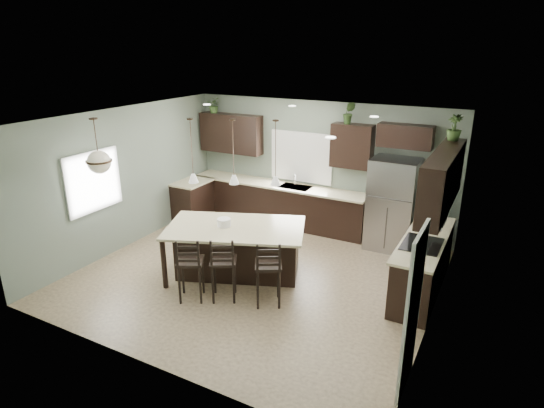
{
  "coord_description": "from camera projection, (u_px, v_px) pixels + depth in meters",
  "views": [
    {
      "loc": [
        3.67,
        -6.29,
        3.93
      ],
      "look_at": [
        0.1,
        0.4,
        1.25
      ],
      "focal_mm": 30.0,
      "sensor_mm": 36.0,
      "label": 1
    }
  ],
  "objects": [
    {
      "name": "pendant_center",
      "position": [
        233.0,
        152.0,
        7.46
      ],
      "size": [
        0.17,
        0.17,
        1.1
      ],
      "primitive_type": null,
      "color": "silver",
      "rests_on": "room_shell"
    },
    {
      "name": "back_lower_cabs",
      "position": [
        278.0,
        204.0,
        10.44
      ],
      "size": [
        4.2,
        0.6,
        0.9
      ],
      "primitive_type": "cube",
      "color": "black",
      "rests_on": "ground"
    },
    {
      "name": "pantry_door",
      "position": [
        412.0,
        312.0,
        5.22
      ],
      "size": [
        0.04,
        0.82,
        2.04
      ],
      "primitive_type": "cube",
      "color": "white",
      "rests_on": "ground"
    },
    {
      "name": "back_countertop",
      "position": [
        277.0,
        185.0,
        10.27
      ],
      "size": [
        4.2,
        0.66,
        0.04
      ],
      "primitive_type": "cube",
      "color": "beige",
      "rests_on": "back_lower_cabs"
    },
    {
      "name": "bar_stool_center",
      "position": [
        224.0,
        268.0,
        7.25
      ],
      "size": [
        0.56,
        0.56,
        1.11
      ],
      "primitive_type": "cube",
      "rotation": [
        0.0,
        0.0,
        0.52
      ],
      "color": "black",
      "rests_on": "ground"
    },
    {
      "name": "plant_back_left",
      "position": [
        214.0,
        105.0,
        10.58
      ],
      "size": [
        0.4,
        0.38,
        0.37
      ],
      "primitive_type": "imported",
      "rotation": [
        0.0,
        0.0,
        0.33
      ],
      "color": "#395726",
      "rests_on": "back_upper_left"
    },
    {
      "name": "pendant_left",
      "position": [
        192.0,
        151.0,
        7.54
      ],
      "size": [
        0.17,
        0.17,
        1.1
      ],
      "primitive_type": null,
      "color": "white",
      "rests_on": "room_shell"
    },
    {
      "name": "bar_stool_left",
      "position": [
        191.0,
        268.0,
        7.25
      ],
      "size": [
        0.56,
        0.56,
        1.1
      ],
      "primitive_type": "cube",
      "rotation": [
        0.0,
        0.0,
        0.51
      ],
      "color": "black",
      "rests_on": "ground"
    },
    {
      "name": "microwave",
      "position": [
        433.0,
        209.0,
        6.92
      ],
      "size": [
        0.4,
        0.75,
        0.4
      ],
      "primitive_type": "cube",
      "color": "gray",
      "rests_on": "right_upper_cabs"
    },
    {
      "name": "right_lower_cabs",
      "position": [
        423.0,
        265.0,
        7.55
      ],
      "size": [
        0.6,
        2.35,
        0.9
      ],
      "primitive_type": "cube",
      "color": "black",
      "rests_on": "ground"
    },
    {
      "name": "left_return_countertop",
      "position": [
        192.0,
        182.0,
        10.47
      ],
      "size": [
        0.66,
        0.96,
        0.04
      ],
      "primitive_type": "cube",
      "color": "beige",
      "rests_on": "left_return_cabs"
    },
    {
      "name": "cooktop",
      "position": [
        422.0,
        244.0,
        7.17
      ],
      "size": [
        0.58,
        0.75,
        0.02
      ],
      "primitive_type": "cube",
      "color": "black",
      "rests_on": "right_countertop"
    },
    {
      "name": "sink_inset",
      "position": [
        295.0,
        187.0,
        10.06
      ],
      "size": [
        0.7,
        0.45,
        0.01
      ],
      "primitive_type": "cube",
      "color": "gray",
      "rests_on": "back_countertop"
    },
    {
      "name": "window_left",
      "position": [
        93.0,
        181.0,
        8.32
      ],
      "size": [
        0.02,
        1.1,
        1.0
      ],
      "primitive_type": "cube",
      "color": "white",
      "rests_on": "room_shell"
    },
    {
      "name": "serving_dish",
      "position": [
        224.0,
        222.0,
        7.9
      ],
      "size": [
        0.24,
        0.24,
        0.14
      ],
      "primitive_type": "cylinder",
      "color": "white",
      "rests_on": "kitchen_island"
    },
    {
      "name": "right_upper_cabs",
      "position": [
        443.0,
        180.0,
        6.99
      ],
      "size": [
        0.34,
        2.35,
        0.9
      ],
      "primitive_type": "cube",
      "color": "black",
      "rests_on": "room_shell"
    },
    {
      "name": "bar_stool_right",
      "position": [
        268.0,
        272.0,
        7.11
      ],
      "size": [
        0.56,
        0.56,
        1.12
      ],
      "primitive_type": "cube",
      "rotation": [
        0.0,
        0.0,
        0.52
      ],
      "color": "black",
      "rests_on": "ground"
    },
    {
      "name": "faucet",
      "position": [
        295.0,
        181.0,
        9.99
      ],
      "size": [
        0.02,
        0.02,
        0.28
      ],
      "primitive_type": "cylinder",
      "color": "silver",
      "rests_on": "back_countertop"
    },
    {
      "name": "chandelier",
      "position": [
        97.0,
        146.0,
        7.55
      ],
      "size": [
        0.43,
        0.43,
        0.95
      ],
      "primitive_type": null,
      "color": "#F4E9C8",
      "rests_on": "room_shell"
    },
    {
      "name": "window_back",
      "position": [
        302.0,
        157.0,
        10.11
      ],
      "size": [
        1.35,
        0.02,
        1.0
      ],
      "primitive_type": "cube",
      "color": "white",
      "rests_on": "room_shell"
    },
    {
      "name": "left_return_cabs",
      "position": [
        193.0,
        201.0,
        10.64
      ],
      "size": [
        0.6,
        0.9,
        0.9
      ],
      "primitive_type": "cube",
      "color": "black",
      "rests_on": "ground"
    },
    {
      "name": "room_shell",
      "position": [
        256.0,
        185.0,
        7.61
      ],
      "size": [
        6.0,
        6.0,
        6.0
      ],
      "color": "slate",
      "rests_on": "ground"
    },
    {
      "name": "wall_oven_front",
      "position": [
        401.0,
        268.0,
        7.46
      ],
      "size": [
        0.01,
        0.72,
        0.6
      ],
      "primitive_type": "cube",
      "color": "gray",
      "rests_on": "right_lower_cabs"
    },
    {
      "name": "refrigerator",
      "position": [
        392.0,
        204.0,
        8.99
      ],
      "size": [
        0.9,
        0.74,
        1.85
      ],
      "primitive_type": "cube",
      "color": "#95959D",
      "rests_on": "ground"
    },
    {
      "name": "back_upper_left",
      "position": [
        231.0,
        133.0,
        10.62
      ],
      "size": [
        1.55,
        0.34,
        0.9
      ],
      "primitive_type": "cube",
      "color": "black",
      "rests_on": "room_shell"
    },
    {
      "name": "plant_back_right",
      "position": [
        349.0,
        113.0,
        9.11
      ],
      "size": [
        0.28,
        0.24,
        0.44
      ],
      "primitive_type": "imported",
      "rotation": [
        0.0,
        0.0,
        0.19
      ],
      "color": "#2F4A20",
      "rests_on": "back_upper_right"
    },
    {
      "name": "kitchen_island",
      "position": [
        236.0,
        251.0,
        8.06
      ],
      "size": [
        2.7,
        2.13,
        0.92
      ],
      "primitive_type": "cube",
      "rotation": [
        0.0,
        0.0,
        0.38
      ],
      "color": "black",
      "rests_on": "ground"
    },
    {
      "name": "right_countertop",
      "position": [
        425.0,
        239.0,
        7.41
      ],
      "size": [
        0.66,
        2.35,
        0.04
      ],
      "primitive_type": "cube",
      "color": "beige",
      "rests_on": "right_lower_cabs"
    },
    {
      "name": "ground",
      "position": [
        257.0,
        275.0,
        8.17
      ],
      "size": [
        6.0,
        6.0,
        0.0
      ],
      "primitive_type": "plane",
      "color": "#9E8466",
      "rests_on": "ground"
    },
    {
      "name": "pendant_right",
      "position": [
        276.0,
        153.0,
        7.39
      ],
      "size": [
        0.17,
        0.17,
        1.1
      ],
      "primitive_type": null,
      "color": "white",
      "rests_on": "room_shell"
    },
    {
      "name": "fridge_header",
      "position": [
        405.0,
        136.0,
        8.75
      ],
      "size": [
        1.05,
        0.34,
        0.45
      ],
      "primitive_type": "cube",
      "color": "black",
      "rests_on": "room_shell"
    },
    {
      "name": "back_upper_right",
      "position": [
        352.0,
        146.0,
        9.31
      ],
      "size": [
        0.85,
        0.34,
        0.9
      ],
      "primitive_type": "cube",
      "color": "black",
      "rests_on": "room_shell"
    },
    {
      "name": "plant_right_wall",
      "position": [
        454.0,
        128.0,
        7.54
      ],
      "size": [
        0.31,
        0.31,
        0.43
      ],
      "primitive_type": "imported",
      "rotation": [
        0.0,
        0.0,
        -0.34
      ],
      "color": "#375425",
      "rests_on": "right_upper_cabs"
    }
  ]
}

